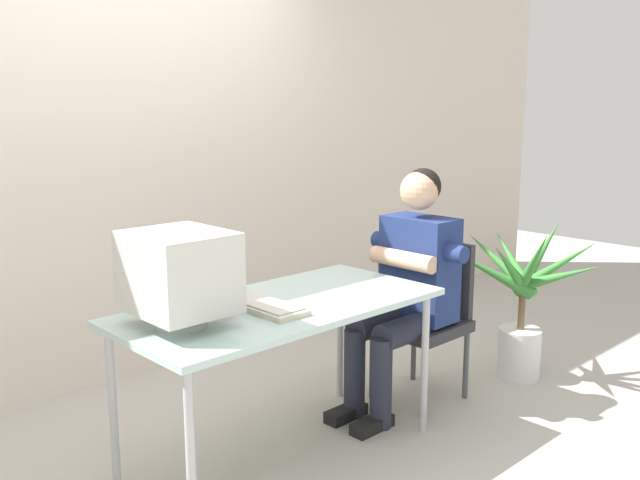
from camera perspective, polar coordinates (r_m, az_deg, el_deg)
The scene contains 9 objects.
ground_plane at distance 3.32m, azimuth -3.15°, elevation -17.41°, with size 12.00×12.00×0.00m, color #B2ADA3.
wall_back at distance 4.23m, azimuth -12.81°, elevation 9.71°, with size 8.00×0.10×3.00m, color beige.
desk at distance 3.05m, azimuth -3.29°, elevation -6.21°, with size 1.46×0.70×0.73m.
crt_monitor at distance 2.74m, azimuth -11.50°, elevation -2.65°, with size 0.36×0.40×0.37m.
keyboard at distance 2.95m, azimuth -4.65°, elevation -5.45°, with size 0.17×0.41×0.03m.
office_chair at distance 3.82m, azimuth 8.91°, elevation -5.89°, with size 0.42×0.42×0.85m.
person_seated at distance 3.62m, azimuth 7.25°, elevation -3.35°, with size 0.69×0.58×1.26m.
potted_plant at distance 4.17m, azimuth 16.38°, elevation -4.91°, with size 0.74×0.87×0.95m.
desk_mug at distance 3.12m, azimuth -7.53°, elevation -3.98°, with size 0.08×0.09×0.09m.
Camera 1 is at (-1.89, -2.22, 1.58)m, focal length 38.70 mm.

